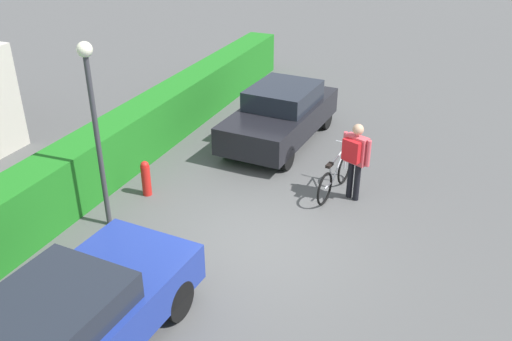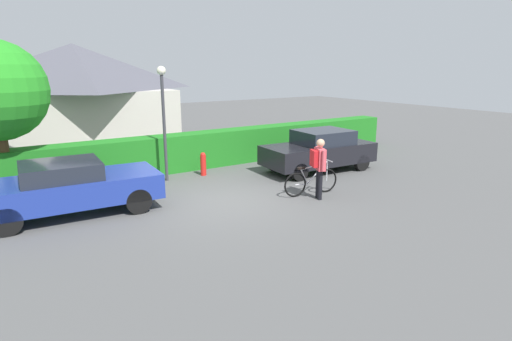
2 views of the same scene
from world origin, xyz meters
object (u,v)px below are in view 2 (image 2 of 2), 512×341
fire_hydrant (203,164)px  street_lamp (163,107)px  person_rider (319,163)px  parked_car_near (70,187)px  bicycle (311,181)px  parked_car_far (319,150)px

fire_hydrant → street_lamp: bearing=177.8°
fire_hydrant → person_rider: bearing=-69.6°
parked_car_near → fire_hydrant: size_ratio=5.45×
parked_car_near → bicycle: parked_car_near is taller
parked_car_near → person_rider: bearing=-22.1°
fire_hydrant → bicycle: bearing=-66.2°
parked_car_far → fire_hydrant: bearing=155.9°
fire_hydrant → parked_car_near: bearing=-159.7°
street_lamp → fire_hydrant: street_lamp is taller
parked_car_far → street_lamp: (-5.11, 1.74, 1.68)m
parked_car_far → bicycle: parked_car_far is taller
parked_car_near → person_rider: (6.12, -2.48, 0.33)m
bicycle → fire_hydrant: (-1.66, 3.76, 0.02)m
parked_car_near → street_lamp: street_lamp is taller
person_rider → street_lamp: (-2.87, 4.22, 1.37)m
parked_car_near → street_lamp: 4.06m
parked_car_near → bicycle: (6.23, -2.07, -0.33)m
street_lamp → person_rider: bearing=-55.8°
person_rider → fire_hydrant: person_rider is taller
bicycle → fire_hydrant: bearing=113.8°
parked_car_near → fire_hydrant: 4.88m
bicycle → fire_hydrant: bicycle is taller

